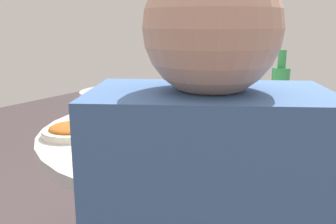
# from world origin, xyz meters

# --- Properties ---
(round_dining_table) EXTENTS (1.15, 1.15, 0.76)m
(round_dining_table) POSITION_xyz_m (0.00, 0.00, 0.60)
(round_dining_table) COLOR #99999E
(round_dining_table) RESTS_ON ground
(rice_bowl) EXTENTS (0.31, 0.31, 0.11)m
(rice_bowl) POSITION_xyz_m (0.41, -0.02, 0.81)
(rice_bowl) COLOR #B2B5BA
(rice_bowl) RESTS_ON round_dining_table
(soup_bowl) EXTENTS (0.24, 0.25, 0.06)m
(soup_bowl) POSITION_xyz_m (-0.08, 0.35, 0.78)
(soup_bowl) COLOR white
(soup_bowl) RESTS_ON round_dining_table
(dish_noodles) EXTENTS (0.20, 0.20, 0.04)m
(dish_noodles) POSITION_xyz_m (0.06, -0.24, 0.77)
(dish_noodles) COLOR silver
(dish_noodles) RESTS_ON round_dining_table
(dish_stirfry) EXTENTS (0.20, 0.20, 0.04)m
(dish_stirfry) POSITION_xyz_m (0.32, 0.32, 0.77)
(dish_stirfry) COLOR #EEE6CB
(dish_stirfry) RESTS_ON round_dining_table
(dish_eggplant) EXTENTS (0.22, 0.22, 0.05)m
(dish_eggplant) POSITION_xyz_m (-0.38, -0.20, 0.77)
(dish_eggplant) COLOR silver
(dish_eggplant) RESTS_ON round_dining_table
(green_bottle) EXTENTS (0.07, 0.07, 0.27)m
(green_bottle) POSITION_xyz_m (-0.19, -0.33, 0.87)
(green_bottle) COLOR #2E8544
(green_bottle) RESTS_ON round_dining_table
(tea_cup_near) EXTENTS (0.07, 0.07, 0.05)m
(tea_cup_near) POSITION_xyz_m (0.23, -0.35, 0.78)
(tea_cup_near) COLOR #CA4747
(tea_cup_near) RESTS_ON round_dining_table
(tea_cup_side) EXTENTS (0.07, 0.07, 0.05)m
(tea_cup_side) POSITION_xyz_m (0.02, -0.52, 0.78)
(tea_cup_side) COLOR silver
(tea_cup_side) RESTS_ON round_dining_table
(stool_for_diner_left) EXTENTS (0.31, 0.31, 0.46)m
(stool_for_diner_left) POSITION_xyz_m (0.34, -0.74, 0.23)
(stool_for_diner_left) COLOR brown
(stool_for_diner_left) RESTS_ON ground
(diner_left) EXTENTS (0.43, 0.44, 0.76)m
(diner_left) POSITION_xyz_m (0.34, -0.74, 0.78)
(diner_left) COLOR #2D333D
(diner_left) RESTS_ON stool_for_diner_left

